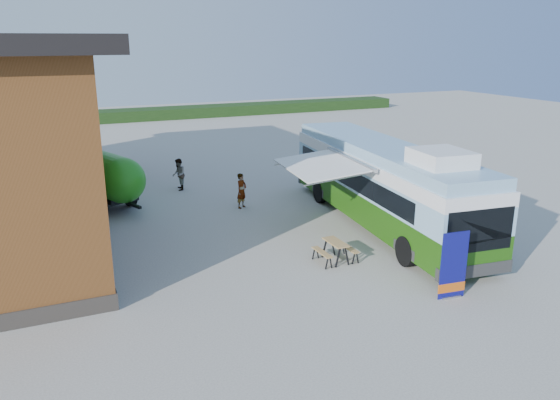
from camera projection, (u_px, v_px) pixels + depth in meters
name	position (u px, v px, depth m)	size (l,w,h in m)	color
ground	(320.00, 272.00, 17.98)	(100.00, 100.00, 0.00)	#BCB7AD
hedge	(213.00, 111.00, 54.26)	(40.00, 3.00, 1.00)	#264419
bus	(382.00, 181.00, 22.05)	(3.97, 12.78, 3.86)	#256210
awning	(325.00, 162.00, 20.97)	(3.05, 4.44, 0.52)	white
banner	(453.00, 271.00, 15.95)	(0.90, 0.24, 2.06)	#0D0E64
picnic_table	(336.00, 247.00, 18.67)	(1.28, 1.14, 0.73)	#AF8152
person_a	(242.00, 191.00, 24.59)	(0.58, 0.38, 1.59)	#999999
person_b	(179.00, 175.00, 27.49)	(0.78, 0.61, 1.61)	#999999
slurry_tanker	(98.00, 173.00, 25.10)	(3.58, 6.43, 2.50)	#27911A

